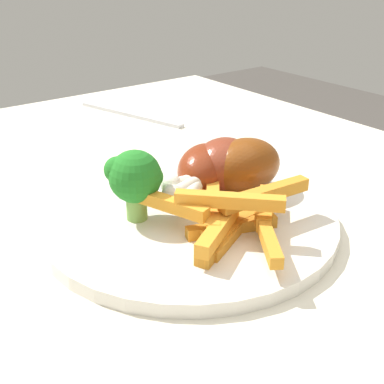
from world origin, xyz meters
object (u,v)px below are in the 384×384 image
object	(u,v)px
chicken_drumstick_extra	(203,171)
carrot_fries_pile	(231,216)
chicken_drumstick_far	(241,167)
chicken_drumstick_near	(221,167)
broccoli_floret_front	(135,178)
dinner_plate	(192,218)
fork	(130,114)
dining_table	(224,360)

from	to	relation	value
chicken_drumstick_extra	carrot_fries_pile	bearing A→B (deg)	158.49
chicken_drumstick_far	chicken_drumstick_near	bearing A→B (deg)	48.35
chicken_drumstick_near	chicken_drumstick_extra	size ratio (longest dim) A/B	1.14
broccoli_floret_front	chicken_drumstick_near	size ratio (longest dim) A/B	0.50
dinner_plate	chicken_drumstick_far	distance (m)	0.07
dinner_plate	chicken_drumstick_extra	distance (m)	0.05
broccoli_floret_front	fork	distance (m)	0.34
chicken_drumstick_far	chicken_drumstick_extra	bearing A→B (deg)	59.01
broccoli_floret_front	chicken_drumstick_extra	bearing A→B (deg)	-85.31
carrot_fries_pile	chicken_drumstick_near	size ratio (longest dim) A/B	1.14
chicken_drumstick_far	fork	bearing A→B (deg)	-11.34
chicken_drumstick_far	chicken_drumstick_extra	world-z (taller)	chicken_drumstick_far
chicken_drumstick_extra	fork	size ratio (longest dim) A/B	0.57
broccoli_floret_front	chicken_drumstick_far	xyz separation A→B (m)	(-0.01, -0.11, -0.01)
broccoli_floret_front	chicken_drumstick_near	world-z (taller)	broccoli_floret_front
fork	dinner_plate	bearing A→B (deg)	142.02
dining_table	chicken_drumstick_extra	xyz separation A→B (m)	(0.08, -0.04, 0.15)
dining_table	chicken_drumstick_near	world-z (taller)	chicken_drumstick_near
chicken_drumstick_near	chicken_drumstick_far	distance (m)	0.02
dining_table	carrot_fries_pile	bearing A→B (deg)	-51.05
dinner_plate	fork	distance (m)	0.34
dining_table	chicken_drumstick_extra	bearing A→B (deg)	-24.25
carrot_fries_pile	chicken_drumstick_extra	xyz separation A→B (m)	(0.07, -0.03, 0.01)
chicken_drumstick_extra	fork	distance (m)	0.30
fork	chicken_drumstick_near	bearing A→B (deg)	149.40
chicken_drumstick_extra	chicken_drumstick_near	bearing A→B (deg)	-110.63
fork	chicken_drumstick_far	bearing A→B (deg)	152.33
carrot_fries_pile	chicken_drumstick_far	xyz separation A→B (m)	(0.06, -0.06, 0.01)
chicken_drumstick_extra	fork	world-z (taller)	chicken_drumstick_extra
dining_table	dinner_plate	distance (m)	0.13
broccoli_floret_front	chicken_drumstick_far	world-z (taller)	broccoli_floret_front
broccoli_floret_front	fork	world-z (taller)	broccoli_floret_front
dinner_plate	chicken_drumstick_far	bearing A→B (deg)	-82.87
dining_table	chicken_drumstick_far	world-z (taller)	chicken_drumstick_far
chicken_drumstick_near	chicken_drumstick_far	bearing A→B (deg)	-131.65
broccoli_floret_front	chicken_drumstick_extra	world-z (taller)	broccoli_floret_front
dining_table	chicken_drumstick_near	size ratio (longest dim) A/B	8.37
broccoli_floret_front	carrot_fries_pile	distance (m)	0.09
carrot_fries_pile	fork	distance (m)	0.38
chicken_drumstick_near	chicken_drumstick_far	xyz separation A→B (m)	(-0.01, -0.01, 0.00)
fork	chicken_drumstick_extra	bearing A→B (deg)	145.89
dining_table	chicken_drumstick_far	xyz separation A→B (m)	(0.06, -0.07, 0.15)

